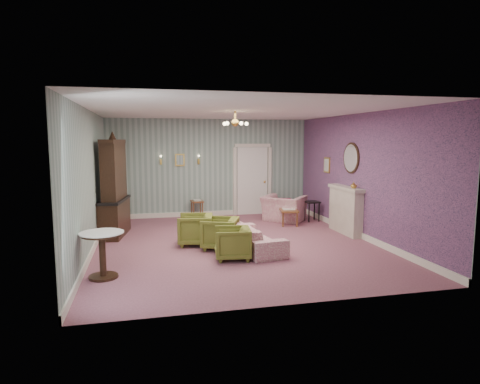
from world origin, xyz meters
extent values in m
plane|color=#945669|center=(0.00, 0.00, 0.00)|extent=(7.00, 7.00, 0.00)
plane|color=white|center=(0.00, 0.00, 2.90)|extent=(7.00, 7.00, 0.00)
plane|color=gray|center=(0.00, 3.50, 1.45)|extent=(6.00, 0.00, 6.00)
plane|color=gray|center=(0.00, -3.50, 1.45)|extent=(6.00, 0.00, 6.00)
plane|color=gray|center=(-3.00, 0.00, 1.45)|extent=(0.00, 7.00, 7.00)
plane|color=gray|center=(3.00, 0.00, 1.45)|extent=(0.00, 7.00, 7.00)
plane|color=#BC5E95|center=(2.98, 0.00, 1.45)|extent=(0.00, 7.00, 7.00)
imported|color=olive|center=(-0.31, -1.13, 0.34)|extent=(0.71, 0.74, 0.68)
imported|color=olive|center=(-0.41, -0.33, 0.37)|extent=(0.88, 0.91, 0.73)
imported|color=olive|center=(-0.87, 0.12, 0.37)|extent=(0.80, 0.84, 0.74)
imported|color=#A74366|center=(0.28, -0.56, 0.36)|extent=(0.79, 1.91, 0.72)
imported|color=#A74366|center=(1.90, 2.21, 0.48)|extent=(1.29, 1.25, 0.96)
imported|color=gold|center=(2.84, 0.00, 1.23)|extent=(0.15, 0.15, 0.15)
cube|color=maroon|center=(1.85, 2.06, 0.48)|extent=(0.41, 0.28, 0.39)
camera|label=1|loc=(-1.92, -8.69, 2.29)|focal=30.74mm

